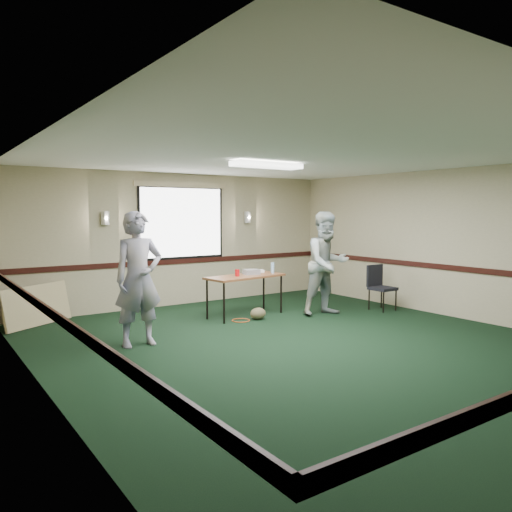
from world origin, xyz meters
TOP-DOWN VIEW (x-y plane):
  - ground at (0.00, 0.00)m, footprint 8.00×8.00m
  - room_shell at (0.00, 2.12)m, footprint 8.00×8.02m
  - folding_table at (0.41, 2.24)m, footprint 1.58×0.80m
  - projector at (0.58, 2.29)m, footprint 0.33×0.30m
  - game_console at (0.87, 2.48)m, footprint 0.22×0.19m
  - red_cup at (0.23, 2.22)m, footprint 0.08×0.08m
  - water_bottle at (1.03, 2.23)m, footprint 0.06×0.06m
  - duffel_bag at (0.43, 1.85)m, footprint 0.35×0.30m
  - cable_coil at (0.11, 1.93)m, footprint 0.41×0.41m
  - folded_table at (-2.91, 3.60)m, footprint 1.24×0.86m
  - conference_chair at (2.91, 1.25)m, footprint 0.43×0.45m
  - person_left at (-1.97, 1.40)m, footprint 0.70×0.46m
  - person_right at (1.73, 1.48)m, footprint 1.01×0.83m

SIDE VIEW (x-z plane):
  - ground at x=0.00m, z-range 0.00..0.00m
  - cable_coil at x=0.11m, z-range 0.00..0.02m
  - duffel_bag at x=0.43m, z-range 0.00..0.21m
  - folded_table at x=-2.91m, z-range 0.00..0.68m
  - conference_chair at x=2.91m, z-range 0.07..0.95m
  - folding_table at x=0.41m, z-range 0.32..1.08m
  - game_console at x=0.87m, z-range 0.75..0.80m
  - projector at x=0.58m, z-range 0.75..0.85m
  - red_cup at x=0.23m, z-range 0.75..0.88m
  - water_bottle at x=1.03m, z-range 0.75..0.96m
  - person_right at x=1.73m, z-range 0.00..1.92m
  - person_left at x=-1.97m, z-range 0.00..1.93m
  - room_shell at x=0.00m, z-range -2.42..5.58m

